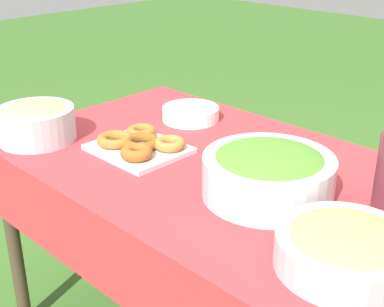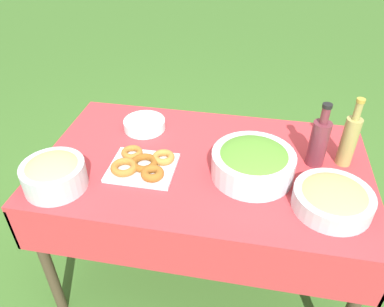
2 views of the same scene
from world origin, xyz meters
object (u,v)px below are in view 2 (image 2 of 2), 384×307
at_px(pasta_bowl, 54,173).
at_px(wine_bottle, 319,141).
at_px(donut_platter, 143,165).
at_px(plate_stack, 145,124).
at_px(salad_bowl, 253,162).
at_px(bread_bowl, 333,198).
at_px(olive_oil_bottle, 349,139).

relative_size(pasta_bowl, wine_bottle, 0.86).
distance_m(donut_platter, plate_stack, 0.33).
bearing_deg(salad_bowl, pasta_bowl, 15.76).
bearing_deg(bread_bowl, plate_stack, -25.47).
xyz_separation_m(wine_bottle, bread_bowl, (-0.04, 0.28, -0.07)).
height_order(plate_stack, wine_bottle, wine_bottle).
xyz_separation_m(salad_bowl, plate_stack, (0.55, -0.27, -0.05)).
bearing_deg(olive_oil_bottle, plate_stack, -6.59).
relative_size(plate_stack, wine_bottle, 0.70).
relative_size(olive_oil_bottle, bread_bowl, 1.06).
height_order(plate_stack, olive_oil_bottle, olive_oil_bottle).
distance_m(donut_platter, wine_bottle, 0.76).
distance_m(pasta_bowl, donut_platter, 0.36).
relative_size(plate_stack, bread_bowl, 0.69).
bearing_deg(bread_bowl, wine_bottle, -81.12).
height_order(salad_bowl, donut_platter, salad_bowl).
bearing_deg(donut_platter, olive_oil_bottle, -166.36).
xyz_separation_m(pasta_bowl, plate_stack, (-0.23, -0.49, -0.04)).
bearing_deg(plate_stack, olive_oil_bottle, 173.41).
bearing_deg(salad_bowl, bread_bowl, 155.60).
bearing_deg(pasta_bowl, wine_bottle, -161.24).
bearing_deg(donut_platter, wine_bottle, -166.00).
height_order(salad_bowl, bread_bowl, salad_bowl).
distance_m(pasta_bowl, bread_bowl, 1.10).
bearing_deg(salad_bowl, olive_oil_bottle, -157.70).
height_order(donut_platter, plate_stack, donut_platter).
relative_size(salad_bowl, bread_bowl, 1.16).
relative_size(salad_bowl, wine_bottle, 1.17).
bearing_deg(wine_bottle, plate_stack, -9.34).
xyz_separation_m(pasta_bowl, donut_platter, (-0.32, -0.17, -0.05)).
xyz_separation_m(pasta_bowl, bread_bowl, (-1.09, -0.08, -0.02)).
relative_size(salad_bowl, donut_platter, 1.22).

